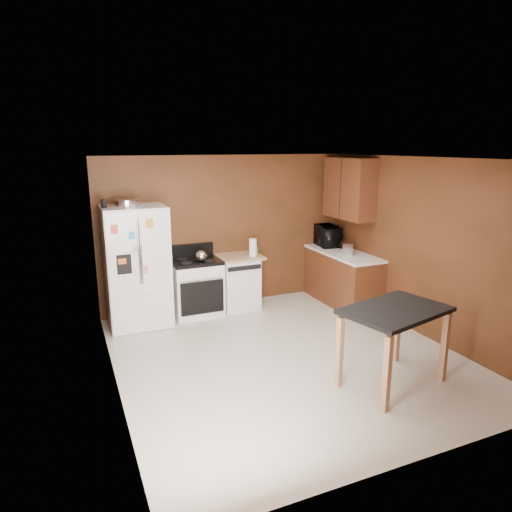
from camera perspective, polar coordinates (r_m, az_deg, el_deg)
floor at (r=6.05m, az=3.80°, el=-12.34°), size 4.50×4.50×0.00m
ceiling at (r=5.44m, az=4.23°, el=12.05°), size 4.50×4.50×0.00m
wall_back at (r=7.64m, az=-3.72°, el=3.10°), size 4.20×0.00×4.20m
wall_front at (r=3.86m, az=19.60°, el=-8.50°), size 4.20×0.00×4.20m
wall_left at (r=5.04m, az=-17.78°, el=-3.13°), size 0.00×4.50×4.50m
wall_right at (r=6.81m, az=19.93°, el=0.99°), size 0.00×4.50×4.50m
roasting_pan at (r=6.85m, az=-15.84°, el=6.44°), size 0.38×0.38×0.09m
pen_cup at (r=6.72m, az=-18.48°, el=6.23°), size 0.08×0.08×0.12m
kettle at (r=7.08m, az=-6.87°, el=0.01°), size 0.18×0.18×0.18m
paper_towel at (r=7.40m, az=-0.41°, el=1.07°), size 0.14×0.14×0.29m
green_canister at (r=7.60m, az=-0.10°, el=0.71°), size 0.12×0.12×0.11m
toaster at (r=7.65m, az=11.20°, el=0.97°), size 0.26×0.32×0.20m
microwave at (r=8.25m, az=8.78°, el=2.48°), size 0.49×0.66×0.33m
refrigerator at (r=6.98m, az=-14.66°, el=-1.29°), size 0.90×0.80×1.80m
gas_range at (r=7.34m, az=-7.49°, el=-3.78°), size 0.76×0.68×1.10m
dishwasher at (r=7.58m, az=-2.29°, el=-3.18°), size 0.78×0.63×0.89m
right_cabinets at (r=7.85m, az=11.00°, el=0.61°), size 0.63×1.58×2.45m
island at (r=5.32m, az=16.96°, el=-7.75°), size 1.30×1.02×0.91m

